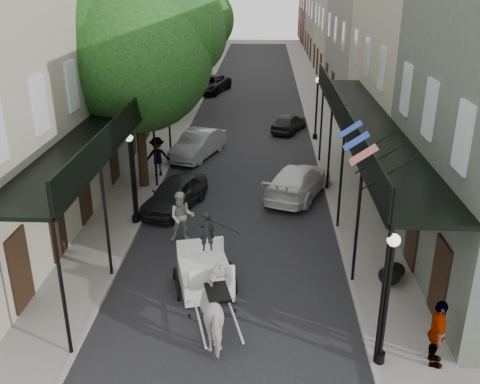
# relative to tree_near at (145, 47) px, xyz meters

# --- Properties ---
(ground) EXTENTS (140.00, 140.00, 0.00)m
(ground) POSITION_rel_tree_near_xyz_m (4.20, -10.18, -6.49)
(ground) COLOR gray
(ground) RESTS_ON ground
(road) EXTENTS (8.00, 90.00, 0.01)m
(road) POSITION_rel_tree_near_xyz_m (4.20, 9.82, -6.48)
(road) COLOR black
(road) RESTS_ON ground
(sidewalk_left) EXTENTS (2.20, 90.00, 0.12)m
(sidewalk_left) POSITION_rel_tree_near_xyz_m (-0.80, 9.82, -6.43)
(sidewalk_left) COLOR gray
(sidewalk_left) RESTS_ON ground
(sidewalk_right) EXTENTS (2.20, 90.00, 0.12)m
(sidewalk_right) POSITION_rel_tree_near_xyz_m (9.20, 9.82, -6.43)
(sidewalk_right) COLOR gray
(sidewalk_right) RESTS_ON ground
(building_row_left) EXTENTS (5.00, 80.00, 10.50)m
(building_row_left) POSITION_rel_tree_near_xyz_m (-4.40, 19.82, -1.24)
(building_row_left) COLOR #A09B80
(building_row_left) RESTS_ON ground
(building_row_right) EXTENTS (5.00, 80.00, 10.50)m
(building_row_right) POSITION_rel_tree_near_xyz_m (12.80, 19.82, -1.24)
(building_row_right) COLOR gray
(building_row_right) RESTS_ON ground
(gallery_left) EXTENTS (2.20, 18.05, 4.88)m
(gallery_left) POSITION_rel_tree_near_xyz_m (-0.59, -3.20, -2.44)
(gallery_left) COLOR black
(gallery_left) RESTS_ON sidewalk_left
(gallery_right) EXTENTS (2.20, 18.05, 4.88)m
(gallery_right) POSITION_rel_tree_near_xyz_m (8.99, -3.20, -2.44)
(gallery_right) COLOR black
(gallery_right) RESTS_ON sidewalk_right
(tree_near) EXTENTS (7.31, 6.80, 9.63)m
(tree_near) POSITION_rel_tree_near_xyz_m (0.00, 0.00, 0.00)
(tree_near) COLOR #382619
(tree_near) RESTS_ON sidewalk_left
(tree_far) EXTENTS (6.45, 6.00, 8.61)m
(tree_far) POSITION_rel_tree_near_xyz_m (-0.05, 14.00, -0.65)
(tree_far) COLOR #382619
(tree_far) RESTS_ON sidewalk_left
(lamppost_right_near) EXTENTS (0.32, 0.32, 3.71)m
(lamppost_right_near) POSITION_rel_tree_near_xyz_m (8.30, -12.18, -4.44)
(lamppost_right_near) COLOR black
(lamppost_right_near) RESTS_ON sidewalk_right
(lamppost_left) EXTENTS (0.32, 0.32, 3.71)m
(lamppost_left) POSITION_rel_tree_near_xyz_m (0.10, -4.18, -4.44)
(lamppost_left) COLOR black
(lamppost_left) RESTS_ON sidewalk_left
(lamppost_right_far) EXTENTS (0.32, 0.32, 3.71)m
(lamppost_right_far) POSITION_rel_tree_near_xyz_m (8.30, 7.82, -4.44)
(lamppost_right_far) COLOR black
(lamppost_right_far) RESTS_ON sidewalk_right
(horse) EXTENTS (1.51, 2.34, 1.83)m
(horse) POSITION_rel_tree_near_xyz_m (4.05, -11.18, -5.58)
(horse) COLOR silver
(horse) RESTS_ON ground
(carriage) EXTENTS (2.31, 2.99, 3.05)m
(carriage) POSITION_rel_tree_near_xyz_m (3.31, -8.43, -5.30)
(carriage) COLOR black
(carriage) RESTS_ON ground
(pedestrian_walking) EXTENTS (1.03, 0.84, 1.97)m
(pedestrian_walking) POSITION_rel_tree_near_xyz_m (2.20, -5.45, -5.50)
(pedestrian_walking) COLOR #B2B3A9
(pedestrian_walking) RESTS_ON ground
(pedestrian_sidewalk_left) EXTENTS (1.40, 1.01, 1.95)m
(pedestrian_sidewalk_left) POSITION_rel_tree_near_xyz_m (-0.00, 1.25, -5.40)
(pedestrian_sidewalk_left) COLOR gray
(pedestrian_sidewalk_left) RESTS_ON sidewalk_left
(pedestrian_sidewalk_right) EXTENTS (0.66, 1.17, 1.88)m
(pedestrian_sidewalk_right) POSITION_rel_tree_near_xyz_m (9.67, -12.18, -5.43)
(pedestrian_sidewalk_right) COLOR gray
(pedestrian_sidewalk_right) RESTS_ON sidewalk_right
(car_left_near) EXTENTS (2.83, 4.34, 1.37)m
(car_left_near) POSITION_rel_tree_near_xyz_m (1.44, -2.51, -5.80)
(car_left_near) COLOR black
(car_left_near) RESTS_ON ground
(car_left_mid) EXTENTS (2.87, 4.67, 1.45)m
(car_left_mid) POSITION_rel_tree_near_xyz_m (1.60, 4.44, -5.76)
(car_left_mid) COLOR #A6A6AC
(car_left_mid) RESTS_ON ground
(car_left_far) EXTENTS (3.61, 5.45, 1.39)m
(car_left_far) POSITION_rel_tree_near_xyz_m (0.60, 21.54, -5.79)
(car_left_far) COLOR black
(car_left_far) RESTS_ON ground
(car_right_near) EXTENTS (3.64, 5.28, 1.42)m
(car_right_near) POSITION_rel_tree_near_xyz_m (6.80, -0.80, -5.78)
(car_right_near) COLOR silver
(car_right_near) RESTS_ON ground
(car_right_far) EXTENTS (2.65, 3.73, 1.18)m
(car_right_far) POSITION_rel_tree_near_xyz_m (6.80, 9.76, -5.90)
(car_right_far) COLOR black
(car_right_far) RESTS_ON ground
(trash_bags) EXTENTS (0.97, 1.12, 0.61)m
(trash_bags) POSITION_rel_tree_near_xyz_m (9.45, -8.21, -6.08)
(trash_bags) COLOR black
(trash_bags) RESTS_ON sidewalk_right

